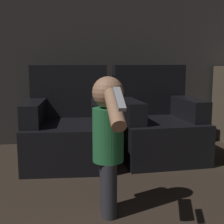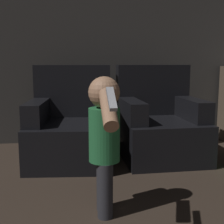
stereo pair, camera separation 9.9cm
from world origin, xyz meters
name	(u,v)px [view 1 (the left image)]	position (x,y,z in m)	size (l,w,h in m)	color
wall_back	(67,29)	(0.00, 4.50, 1.30)	(8.40, 0.05, 2.60)	#33302D
armchair_left	(68,129)	(-0.03, 3.77, 0.31)	(0.83, 0.88, 0.91)	black
armchair_right	(156,125)	(0.84, 3.77, 0.31)	(0.78, 0.83, 0.91)	black
person_toddler	(108,135)	(0.16, 2.64, 0.50)	(0.19, 0.59, 0.85)	#28282D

